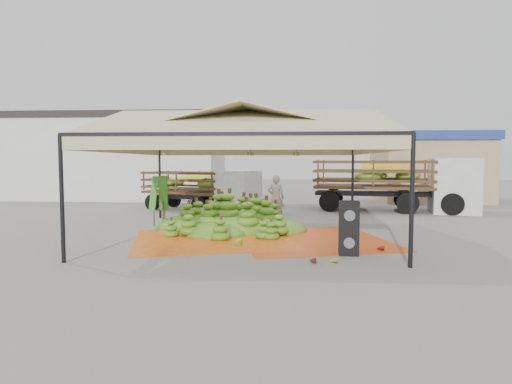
# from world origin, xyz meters

# --- Properties ---
(ground) EXTENTS (90.00, 90.00, 0.00)m
(ground) POSITION_xyz_m (0.00, 0.00, 0.00)
(ground) COLOR slate
(ground) RESTS_ON ground
(canopy_tent) EXTENTS (8.10, 8.10, 4.00)m
(canopy_tent) POSITION_xyz_m (0.00, 0.00, 3.30)
(canopy_tent) COLOR black
(canopy_tent) RESTS_ON ground
(building_white) EXTENTS (14.30, 6.30, 5.40)m
(building_white) POSITION_xyz_m (-10.00, 14.00, 2.71)
(building_white) COLOR silver
(building_white) RESTS_ON ground
(building_tan) EXTENTS (6.30, 5.30, 4.10)m
(building_tan) POSITION_xyz_m (10.00, 13.00, 2.07)
(building_tan) COLOR tan
(building_tan) RESTS_ON ground
(tarp_left) EXTENTS (5.64, 5.49, 0.01)m
(tarp_left) POSITION_xyz_m (-1.00, -0.78, 0.01)
(tarp_left) COLOR orange
(tarp_left) RESTS_ON ground
(tarp_right) EXTENTS (5.26, 5.41, 0.01)m
(tarp_right) POSITION_xyz_m (2.04, -0.71, 0.01)
(tarp_right) COLOR #D14013
(tarp_right) RESTS_ON ground
(banana_heap) EXTENTS (5.72, 4.72, 1.21)m
(banana_heap) POSITION_xyz_m (-0.61, 1.24, 0.61)
(banana_heap) COLOR #417217
(banana_heap) RESTS_ON ground
(hand_yellow_a) EXTENTS (0.47, 0.43, 0.17)m
(hand_yellow_a) POSITION_xyz_m (2.29, -3.70, 0.09)
(hand_yellow_a) COLOR gold
(hand_yellow_a) RESTS_ON ground
(hand_yellow_b) EXTENTS (0.52, 0.49, 0.18)m
(hand_yellow_b) POSITION_xyz_m (-0.18, -1.33, 0.09)
(hand_yellow_b) COLOR gold
(hand_yellow_b) RESTS_ON ground
(hand_red_a) EXTENTS (0.45, 0.38, 0.19)m
(hand_red_a) POSITION_xyz_m (1.77, -3.70, 0.09)
(hand_red_a) COLOR #5B1B14
(hand_red_a) RESTS_ON ground
(hand_red_b) EXTENTS (0.45, 0.40, 0.18)m
(hand_red_b) POSITION_xyz_m (3.70, -2.20, 0.09)
(hand_red_b) COLOR #561A13
(hand_red_b) RESTS_ON ground
(hand_green) EXTENTS (0.53, 0.53, 0.19)m
(hand_green) POSITION_xyz_m (-0.16, -1.69, 0.09)
(hand_green) COLOR #42821B
(hand_green) RESTS_ON ground
(hanging_bunches) EXTENTS (1.74, 0.24, 0.20)m
(hanging_bunches) POSITION_xyz_m (0.83, 0.39, 2.62)
(hanging_bunches) COLOR #426E17
(hanging_bunches) RESTS_ON ground
(speaker_stack) EXTENTS (0.53, 0.47, 1.38)m
(speaker_stack) POSITION_xyz_m (2.83, -2.72, 0.69)
(speaker_stack) COLOR black
(speaker_stack) RESTS_ON ground
(banana_leaves) EXTENTS (0.96, 1.36, 3.70)m
(banana_leaves) POSITION_xyz_m (-3.44, 2.18, 0.00)
(banana_leaves) COLOR #2B6B1C
(banana_leaves) RESTS_ON ground
(vendor) EXTENTS (0.74, 0.55, 1.86)m
(vendor) POSITION_xyz_m (0.88, 3.47, 0.93)
(vendor) COLOR gray
(vendor) RESTS_ON ground
(truck_left) EXTENTS (6.02, 3.97, 1.96)m
(truck_left) POSITION_xyz_m (-2.60, 6.76, 1.21)
(truck_left) COLOR #53341B
(truck_left) RESTS_ON ground
(truck_right) EXTENTS (7.73, 3.90, 2.53)m
(truck_right) POSITION_xyz_m (6.77, 7.32, 1.56)
(truck_right) COLOR #52371B
(truck_right) RESTS_ON ground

